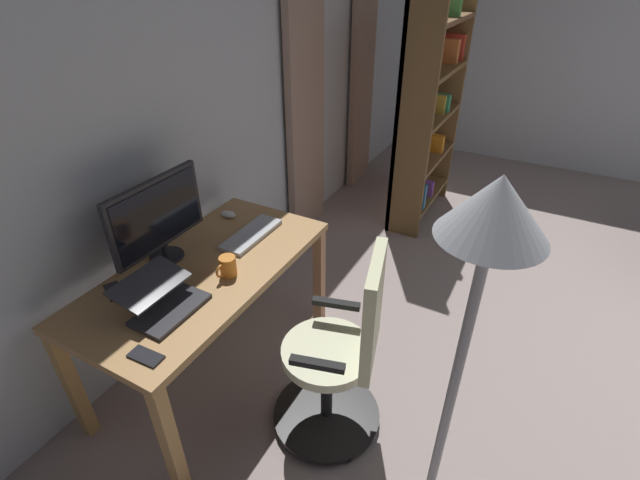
% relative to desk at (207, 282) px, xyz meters
% --- Properties ---
extents(back_room_partition, '(5.85, 0.10, 2.69)m').
position_rel_desk_xyz_m(back_room_partition, '(-1.36, -0.51, 0.71)').
color(back_room_partition, silver).
rests_on(back_room_partition, ground).
extents(curtain_left_panel, '(0.44, 0.06, 2.26)m').
position_rel_desk_xyz_m(curtain_left_panel, '(-2.85, -0.40, 0.49)').
color(curtain_left_panel, tan).
rests_on(curtain_left_panel, ground).
extents(curtain_right_panel, '(0.51, 0.06, 2.26)m').
position_rel_desk_xyz_m(curtain_right_panel, '(-1.74, -0.40, 0.49)').
color(curtain_right_panel, tan).
rests_on(curtain_right_panel, ground).
extents(desk, '(1.40, 0.71, 0.73)m').
position_rel_desk_xyz_m(desk, '(0.00, 0.00, 0.00)').
color(desk, tan).
rests_on(desk, ground).
extents(office_chair, '(0.56, 0.56, 1.06)m').
position_rel_desk_xyz_m(office_chair, '(-0.00, 0.80, -0.16)').
color(office_chair, black).
rests_on(office_chair, ground).
extents(computer_monitor, '(0.58, 0.18, 0.44)m').
position_rel_desk_xyz_m(computer_monitor, '(0.02, -0.24, 0.34)').
color(computer_monitor, '#232328').
rests_on(computer_monitor, desk).
extents(computer_keyboard, '(0.42, 0.15, 0.02)m').
position_rel_desk_xyz_m(computer_keyboard, '(-0.36, 0.04, 0.11)').
color(computer_keyboard, '#B7BCC1').
rests_on(computer_keyboard, desk).
extents(laptop, '(0.33, 0.30, 0.15)m').
position_rel_desk_xyz_m(laptop, '(0.33, 0.06, 0.14)').
color(laptop, '#333338').
rests_on(laptop, desk).
extents(computer_mouse, '(0.06, 0.10, 0.04)m').
position_rel_desk_xyz_m(computer_mouse, '(-0.48, -0.22, 0.11)').
color(computer_mouse, white).
rests_on(computer_mouse, desk).
extents(cell_phone_by_monitor, '(0.12, 0.16, 0.01)m').
position_rel_desk_xyz_m(cell_phone_by_monitor, '(0.36, -0.24, 0.10)').
color(cell_phone_by_monitor, '#333338').
rests_on(cell_phone_by_monitor, desk).
extents(cell_phone_face_up, '(0.08, 0.15, 0.01)m').
position_rel_desk_xyz_m(cell_phone_face_up, '(0.59, 0.21, 0.10)').
color(cell_phone_face_up, '#232328').
rests_on(cell_phone_face_up, desk).
extents(mug_tea, '(0.13, 0.08, 0.10)m').
position_rel_desk_xyz_m(mug_tea, '(-0.01, 0.15, 0.15)').
color(mug_tea, orange).
rests_on(mug_tea, desk).
extents(bookshelf, '(0.94, 0.30, 1.90)m').
position_rel_desk_xyz_m(bookshelf, '(-2.43, 0.38, 0.30)').
color(bookshelf, brown).
rests_on(bookshelf, ground).
extents(floor_lamp, '(0.28, 0.28, 1.71)m').
position_rel_desk_xyz_m(floor_lamp, '(0.44, 1.35, 0.66)').
color(floor_lamp, black).
rests_on(floor_lamp, ground).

